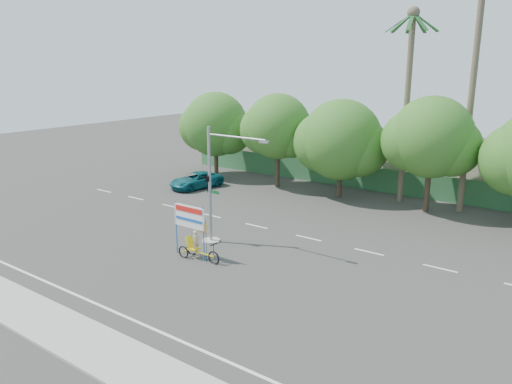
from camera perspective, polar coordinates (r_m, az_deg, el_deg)
The scene contains 14 objects.
ground at distance 26.27m, azimuth -6.78°, elevation -9.17°, with size 120.00×120.00×0.00m, color #33302D.
sidewalk_near at distance 21.97m, azimuth -20.62°, elevation -14.91°, with size 50.00×2.40×0.12m, color gray.
fence at distance 43.42m, azimuth 12.76°, elevation 1.51°, with size 38.00×0.08×2.00m, color #336B3D.
building_left at distance 51.66m, azimuth 4.63°, elevation 5.00°, with size 12.00×8.00×4.00m, color #B7AE92.
building_right at distance 45.18m, azimuth 24.47°, elevation 2.10°, with size 14.00×8.00×3.60m, color #B7AE92.
tree_far_left at distance 47.21m, azimuth -4.69°, elevation 7.49°, with size 7.14×6.00×7.96m.
tree_left at distance 42.97m, azimuth 2.47°, elevation 7.23°, with size 6.66×5.60×8.07m.
tree_center at distance 40.08m, azimuth 9.64°, elevation 5.65°, with size 7.62×6.40×7.85m.
tree_right at distance 37.42m, azimuth 19.35°, elevation 5.61°, with size 6.90×5.80×8.36m.
palm_tall at distance 37.97m, azimuth 23.74°, elevation 13.27°, with size 3.73×3.79×17.45m.
palm_short at distance 39.27m, azimuth 16.99°, elevation 11.51°, with size 3.73×3.79×14.45m.
traffic_signal at distance 29.50m, azimuth -4.85°, elevation -0.44°, with size 4.72×1.10×7.00m.
trike_billboard at distance 27.74m, azimuth -7.11°, elevation -5.07°, with size 3.19×0.73×3.13m.
pickup_truck at distance 43.44m, azimuth -6.83°, elevation 1.34°, with size 2.23×4.84×1.35m, color #0D5661.
Camera 1 is at (16.53, -17.50, 10.52)m, focal length 35.00 mm.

